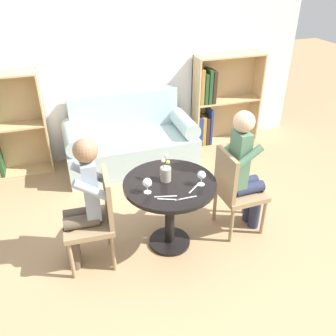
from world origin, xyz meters
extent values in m
plane|color=tan|center=(0.00, 0.00, 0.00)|extent=(16.00, 16.00, 0.00)
cube|color=silver|center=(0.00, 2.06, 1.35)|extent=(5.20, 0.05, 2.70)
cylinder|color=black|center=(0.00, 0.00, 0.69)|extent=(0.84, 0.84, 0.03)
cylinder|color=black|center=(0.00, 0.00, 0.35)|extent=(0.09, 0.09, 0.64)
cylinder|color=black|center=(0.00, 0.00, 0.01)|extent=(0.40, 0.40, 0.03)
cube|color=#A8C1C1|center=(0.00, 1.58, 0.21)|extent=(1.66, 0.80, 0.42)
cube|color=#A8C1C1|center=(0.00, 1.90, 0.67)|extent=(1.44, 0.16, 0.50)
cylinder|color=#A8C1C1|center=(-0.72, 1.58, 0.53)|extent=(0.22, 0.72, 0.22)
cylinder|color=#A8C1C1|center=(0.72, 1.58, 0.53)|extent=(0.22, 0.72, 0.22)
cube|color=tan|center=(-1.50, 2.00, 0.65)|extent=(0.99, 0.02, 1.29)
cube|color=tan|center=(-1.01, 1.87, 0.65)|extent=(0.02, 0.28, 1.29)
cube|color=tan|center=(-1.50, 1.87, 0.01)|extent=(0.94, 0.28, 0.02)
cube|color=tan|center=(-1.50, 1.87, 0.65)|extent=(0.94, 0.28, 0.02)
cube|color=#234723|center=(-1.62, 1.87, 0.23)|extent=(0.04, 0.23, 0.42)
cube|color=tan|center=(1.50, 2.00, 0.65)|extent=(0.99, 0.02, 1.29)
cube|color=tan|center=(1.01, 1.87, 0.65)|extent=(0.02, 0.28, 1.29)
cube|color=tan|center=(1.98, 1.87, 0.65)|extent=(0.02, 0.28, 1.29)
cube|color=tan|center=(1.50, 1.87, 0.01)|extent=(0.94, 0.28, 0.02)
cube|color=tan|center=(1.50, 1.87, 0.65)|extent=(0.94, 0.28, 0.02)
cube|color=tan|center=(1.50, 1.87, 1.28)|extent=(0.94, 0.28, 0.02)
cube|color=navy|center=(1.07, 1.87, 0.24)|extent=(0.05, 0.23, 0.43)
cube|color=olive|center=(1.12, 1.87, 0.24)|extent=(0.05, 0.23, 0.43)
cube|color=#332319|center=(1.18, 1.87, 0.23)|extent=(0.05, 0.23, 0.42)
cube|color=navy|center=(1.24, 1.87, 0.29)|extent=(0.03, 0.23, 0.54)
cube|color=olive|center=(1.06, 1.87, 0.90)|extent=(0.05, 0.23, 0.49)
cube|color=#234723|center=(1.13, 1.87, 0.87)|extent=(0.05, 0.23, 0.42)
cube|color=#234723|center=(1.19, 1.87, 0.89)|extent=(0.05, 0.23, 0.47)
cube|color=#332319|center=(1.25, 1.87, 0.88)|extent=(0.05, 0.23, 0.45)
cylinder|color=#937A56|center=(-0.91, 0.20, 0.20)|extent=(0.04, 0.04, 0.40)
cylinder|color=#937A56|center=(-0.94, -0.15, 0.20)|extent=(0.04, 0.04, 0.40)
cylinder|color=#937A56|center=(-0.56, 0.18, 0.20)|extent=(0.04, 0.04, 0.40)
cylinder|color=#937A56|center=(-0.58, -0.18, 0.20)|extent=(0.04, 0.04, 0.40)
cube|color=#937A56|center=(-0.75, 0.01, 0.42)|extent=(0.45, 0.45, 0.05)
cube|color=#937A56|center=(-0.56, 0.00, 0.68)|extent=(0.06, 0.38, 0.45)
cylinder|color=#937A56|center=(0.93, -0.16, 0.20)|extent=(0.04, 0.04, 0.40)
cylinder|color=#937A56|center=(0.92, 0.20, 0.20)|extent=(0.04, 0.04, 0.40)
cylinder|color=#937A56|center=(0.57, -0.17, 0.20)|extent=(0.04, 0.04, 0.40)
cylinder|color=#937A56|center=(0.56, 0.19, 0.20)|extent=(0.04, 0.04, 0.40)
cube|color=#937A56|center=(0.75, 0.01, 0.42)|extent=(0.43, 0.43, 0.05)
cube|color=#937A56|center=(0.56, 0.01, 0.68)|extent=(0.05, 0.38, 0.45)
cylinder|color=brown|center=(-0.90, 0.08, 0.23)|extent=(0.11, 0.11, 0.45)
cylinder|color=brown|center=(-0.91, -0.03, 0.23)|extent=(0.11, 0.11, 0.45)
cylinder|color=brown|center=(-0.79, 0.07, 0.50)|extent=(0.31, 0.13, 0.11)
cylinder|color=brown|center=(-0.80, -0.04, 0.50)|extent=(0.31, 0.13, 0.11)
cube|color=#93A3B2|center=(-0.69, 0.01, 0.77)|extent=(0.13, 0.21, 0.54)
cylinder|color=#93A3B2|center=(-0.68, 0.15, 0.86)|extent=(0.29, 0.09, 0.23)
cylinder|color=#93A3B2|center=(-0.69, -0.12, 0.86)|extent=(0.29, 0.09, 0.23)
sphere|color=#936B4C|center=(-0.69, 0.01, 1.14)|extent=(0.20, 0.20, 0.20)
cylinder|color=#282D47|center=(0.91, -0.04, 0.23)|extent=(0.11, 0.11, 0.45)
cylinder|color=#282D47|center=(0.90, 0.07, 0.23)|extent=(0.11, 0.11, 0.45)
cylinder|color=#282D47|center=(0.80, -0.04, 0.50)|extent=(0.30, 0.12, 0.11)
cylinder|color=#282D47|center=(0.79, 0.07, 0.50)|extent=(0.30, 0.12, 0.11)
cube|color=#517A5B|center=(0.69, 0.01, 0.80)|extent=(0.13, 0.20, 0.59)
cylinder|color=#517A5B|center=(0.69, -0.12, 0.90)|extent=(0.29, 0.08, 0.23)
cylinder|color=#517A5B|center=(0.68, 0.15, 0.90)|extent=(0.29, 0.08, 0.23)
sphere|color=beige|center=(0.69, 0.01, 1.19)|extent=(0.19, 0.19, 0.19)
cylinder|color=white|center=(-0.23, -0.09, 0.71)|extent=(0.06, 0.06, 0.00)
cylinder|color=white|center=(-0.23, -0.09, 0.74)|extent=(0.01, 0.01, 0.06)
sphere|color=white|center=(-0.23, -0.09, 0.81)|extent=(0.08, 0.08, 0.08)
sphere|color=#E58E75|center=(-0.23, -0.09, 0.80)|extent=(0.06, 0.06, 0.06)
cylinder|color=white|center=(0.25, -0.12, 0.71)|extent=(0.06, 0.06, 0.00)
cylinder|color=white|center=(0.25, -0.12, 0.75)|extent=(0.01, 0.01, 0.07)
sphere|color=white|center=(0.25, -0.12, 0.81)|extent=(0.07, 0.07, 0.07)
sphere|color=#E58E75|center=(0.25, -0.12, 0.80)|extent=(0.05, 0.05, 0.05)
cylinder|color=#9E9384|center=(-0.02, 0.05, 0.77)|extent=(0.10, 0.10, 0.13)
cylinder|color=#4C7A42|center=(-0.02, 0.06, 0.90)|extent=(0.00, 0.01, 0.12)
sphere|color=silver|center=(-0.02, 0.06, 0.95)|extent=(0.04, 0.04, 0.04)
cylinder|color=#4C7A42|center=(-0.01, 0.02, 0.87)|extent=(0.01, 0.00, 0.07)
sphere|color=#EACC4C|center=(-0.01, 0.02, 0.91)|extent=(0.04, 0.04, 0.04)
cylinder|color=#4C7A42|center=(-0.04, 0.05, 0.87)|extent=(0.01, 0.01, 0.07)
sphere|color=silver|center=(-0.04, 0.05, 0.91)|extent=(0.04, 0.04, 0.04)
cube|color=silver|center=(-0.10, -0.19, 0.71)|extent=(0.19, 0.06, 0.00)
cube|color=silver|center=(-0.09, -0.24, 0.71)|extent=(0.18, 0.08, 0.00)
cube|color=silver|center=(0.18, -0.15, 0.71)|extent=(0.15, 0.13, 0.00)
cube|color=silver|center=(0.05, -0.27, 0.71)|extent=(0.19, 0.01, 0.00)
camera|label=1|loc=(-0.84, -2.49, 2.44)|focal=38.00mm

